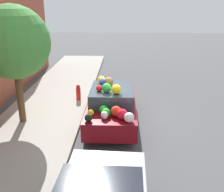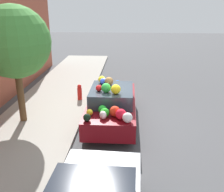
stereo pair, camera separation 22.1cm
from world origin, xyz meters
TOP-DOWN VIEW (x-y plane):
  - ground_plane at (0.00, 0.00)m, footprint 60.00×60.00m
  - sidewalk_curb at (0.00, 2.70)m, footprint 24.00×3.20m
  - street_tree at (-0.31, 3.23)m, footprint 2.46×2.46m
  - fire_hydrant at (1.99, 1.55)m, footprint 0.20×0.20m
  - art_car at (-0.08, -0.03)m, footprint 4.19×1.72m

SIDE VIEW (x-z plane):
  - ground_plane at x=0.00m, z-range 0.00..0.00m
  - sidewalk_curb at x=0.00m, z-range 0.00..0.12m
  - fire_hydrant at x=1.99m, z-range 0.12..0.82m
  - art_car at x=-0.08m, z-range -0.12..1.59m
  - street_tree at x=-0.31m, z-range 0.93..5.03m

